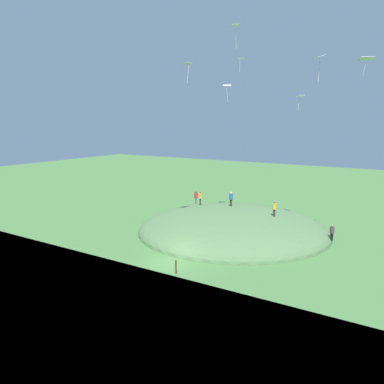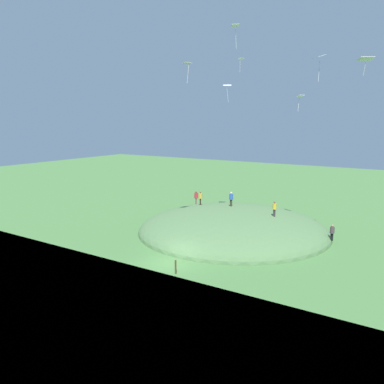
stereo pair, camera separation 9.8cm
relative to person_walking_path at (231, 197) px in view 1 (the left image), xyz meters
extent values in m
plane|color=#46753B|center=(-13.35, -0.94, -3.40)|extent=(160.00, 160.00, 0.00)
ellipsoid|color=#507546|center=(-1.72, -1.12, -3.40)|extent=(20.66, 20.84, 4.82)
cube|color=#343624|center=(0.00, 0.00, -0.64)|extent=(0.20, 0.27, 0.80)
cylinder|color=#2D56B0|center=(0.00, 0.00, 0.07)|extent=(0.55, 0.55, 0.63)
sphere|color=beige|center=(0.00, 0.00, 0.51)|extent=(0.24, 0.24, 0.24)
cube|color=black|center=(-0.45, -11.37, -2.69)|extent=(0.17, 0.26, 0.78)
cylinder|color=#483840|center=(-0.45, -11.37, -1.99)|extent=(0.51, 0.51, 0.62)
sphere|color=#A16D55|center=(-0.45, -11.37, -1.56)|extent=(0.24, 0.24, 0.24)
cube|color=#403337|center=(-1.17, -5.62, -0.84)|extent=(0.20, 0.25, 0.78)
cylinder|color=gold|center=(-1.17, -5.62, -0.15)|extent=(0.52, 0.52, 0.62)
sphere|color=brown|center=(-1.17, -5.62, 0.28)|extent=(0.23, 0.23, 0.23)
cube|color=black|center=(-0.03, 4.10, -0.95)|extent=(0.29, 0.25, 0.80)
cylinder|color=gold|center=(-0.03, 4.10, -0.24)|extent=(0.64, 0.64, 0.63)
sphere|color=brown|center=(-0.03, 4.10, 0.20)|extent=(0.24, 0.24, 0.24)
cube|color=brown|center=(1.99, 5.95, -1.45)|extent=(0.29, 0.26, 0.81)
cylinder|color=#C32B3A|center=(1.99, 5.95, -0.72)|extent=(0.65, 0.65, 0.64)
sphere|color=brown|center=(1.99, 5.95, -0.28)|extent=(0.24, 0.24, 0.24)
cube|color=silver|center=(-3.22, -9.85, 14.09)|extent=(1.36, 1.33, 0.27)
cylinder|color=silver|center=(-2.96, -9.85, 12.88)|extent=(0.17, 0.05, 1.84)
cube|color=silver|center=(-6.84, 1.48, 13.98)|extent=(0.99, 1.09, 0.10)
cylinder|color=silver|center=(-7.13, 1.22, 12.92)|extent=(0.22, 0.11, 1.66)
cube|color=white|center=(-4.29, -2.20, 17.40)|extent=(1.25, 1.15, 0.07)
cylinder|color=white|center=(-4.20, -2.27, 16.23)|extent=(0.19, 0.09, 1.81)
cube|color=white|center=(2.80, 2.17, 12.71)|extent=(1.02, 1.14, 0.21)
cylinder|color=white|center=(2.72, 2.09, 11.62)|extent=(0.23, 0.17, 1.69)
cube|color=white|center=(4.13, 1.11, 15.77)|extent=(0.68, 0.53, 0.11)
cylinder|color=white|center=(4.00, 1.17, 14.93)|extent=(0.20, 0.13, 1.36)
cube|color=white|center=(-3.91, -13.75, 13.51)|extent=(1.31, 1.41, 0.22)
cylinder|color=white|center=(-3.94, -13.71, 12.69)|extent=(0.17, 0.18, 1.04)
cube|color=white|center=(-0.06, -7.45, 11.02)|extent=(0.82, 0.72, 0.18)
cylinder|color=white|center=(-0.03, -7.27, 10.19)|extent=(0.15, 0.06, 1.32)
cylinder|color=brown|center=(-14.98, -2.68, -2.83)|extent=(0.14, 0.14, 1.15)
camera|label=1|loc=(-38.66, -19.18, 8.58)|focal=35.90mm
camera|label=2|loc=(-38.61, -19.26, 8.58)|focal=35.90mm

